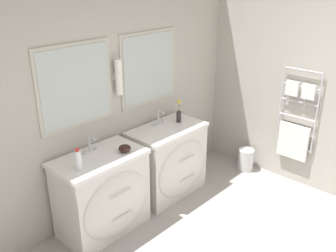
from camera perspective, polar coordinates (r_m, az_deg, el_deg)
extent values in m
cube|color=#B2ADA3|center=(4.02, -9.82, 4.07)|extent=(5.53, 0.06, 2.60)
cube|color=#BCB7A8|center=(3.74, -13.87, 5.94)|extent=(0.85, 0.01, 0.83)
cube|color=#B2BCBA|center=(3.73, -13.78, 5.91)|extent=(0.78, 0.01, 0.76)
cube|color=#BCB7A8|center=(4.33, -2.91, 8.84)|extent=(0.85, 0.01, 0.83)
cube|color=#B2BCBA|center=(4.33, -2.81, 8.82)|extent=(0.78, 0.01, 0.76)
cylinder|color=white|center=(3.98, -7.53, 7.41)|extent=(0.08, 0.08, 0.38)
cube|color=silver|center=(4.01, -7.98, 7.53)|extent=(0.05, 0.02, 0.08)
cube|color=#B2ADA3|center=(4.81, 19.53, 6.18)|extent=(0.06, 4.36, 2.60)
cylinder|color=silver|center=(4.75, 21.73, 1.66)|extent=(0.02, 0.02, 1.04)
cylinder|color=silver|center=(4.92, 16.76, 3.04)|extent=(0.02, 0.02, 1.04)
cylinder|color=silver|center=(4.69, 19.97, 7.99)|extent=(0.02, 0.47, 0.02)
cylinder|color=silver|center=(4.74, 19.66, 5.70)|extent=(0.02, 0.47, 0.02)
cylinder|color=silver|center=(4.80, 19.35, 3.46)|extent=(0.02, 0.47, 0.02)
cylinder|color=silver|center=(4.86, 19.06, 1.28)|extent=(0.02, 0.47, 0.02)
cylinder|color=silver|center=(4.93, 18.77, -0.84)|extent=(0.02, 0.47, 0.02)
cylinder|color=silver|center=(5.01, 18.49, -2.91)|extent=(0.02, 0.47, 0.02)
cube|color=white|center=(4.97, 18.50, -2.25)|extent=(0.04, 0.39, 0.45)
cube|color=white|center=(4.70, 20.63, 4.90)|extent=(0.04, 0.16, 0.18)
cube|color=white|center=(4.77, 18.39, 5.47)|extent=(0.04, 0.16, 0.18)
cube|color=silver|center=(3.99, -10.05, -10.35)|extent=(0.89, 0.51, 0.82)
ellipsoid|color=silver|center=(3.82, -7.67, -11.84)|extent=(0.82, 0.11, 0.69)
cube|color=white|center=(3.77, -10.49, -4.83)|extent=(0.92, 0.53, 0.04)
ellipsoid|color=white|center=(3.76, -10.24, -5.17)|extent=(0.39, 0.34, 0.07)
cylinder|color=silver|center=(3.68, -7.13, -10.15)|extent=(0.25, 0.01, 0.01)
cylinder|color=silver|center=(3.83, -6.94, -13.45)|extent=(0.25, 0.01, 0.01)
cube|color=silver|center=(4.55, -0.14, -5.50)|extent=(0.89, 0.51, 0.82)
ellipsoid|color=silver|center=(4.40, 2.30, -6.57)|extent=(0.82, 0.11, 0.69)
cube|color=white|center=(4.36, -0.14, -0.50)|extent=(0.92, 0.53, 0.04)
ellipsoid|color=white|center=(4.35, 0.10, -0.78)|extent=(0.39, 0.34, 0.07)
cylinder|color=silver|center=(4.29, 3.00, -4.94)|extent=(0.25, 0.01, 0.01)
cylinder|color=silver|center=(4.41, 2.93, -7.96)|extent=(0.25, 0.01, 0.01)
cylinder|color=silver|center=(3.83, -11.88, -2.69)|extent=(0.02, 0.02, 0.18)
cylinder|color=silver|center=(3.76, -11.53, -1.84)|extent=(0.02, 0.10, 0.02)
cylinder|color=silver|center=(3.82, -12.64, -3.97)|extent=(0.03, 0.03, 0.04)
cylinder|color=silver|center=(3.89, -10.96, -3.32)|extent=(0.03, 0.03, 0.04)
cylinder|color=silver|center=(4.41, -1.47, 1.30)|extent=(0.02, 0.02, 0.18)
cylinder|color=silver|center=(4.35, -1.02, 2.10)|extent=(0.02, 0.10, 0.02)
cylinder|color=silver|center=(4.39, -2.10, 0.20)|extent=(0.03, 0.03, 0.04)
cylinder|color=silver|center=(4.48, -0.84, 0.70)|extent=(0.03, 0.03, 0.04)
cylinder|color=silver|center=(3.51, -13.52, -5.14)|extent=(0.06, 0.06, 0.19)
cylinder|color=red|center=(3.46, -13.69, -3.53)|extent=(0.04, 0.04, 0.02)
ellipsoid|color=black|center=(3.79, -6.62, -3.41)|extent=(0.13, 0.13, 0.08)
cylinder|color=#332D2D|center=(4.49, 1.65, 1.44)|extent=(0.06, 0.06, 0.14)
cylinder|color=#477238|center=(4.45, 1.67, 3.00)|extent=(0.01, 0.01, 0.12)
sphere|color=#E5BF47|center=(4.43, 1.68, 3.75)|extent=(0.05, 0.05, 0.05)
cylinder|color=silver|center=(5.28, 11.76, -5.02)|extent=(0.21, 0.21, 0.30)
torus|color=silver|center=(5.21, 11.88, -3.62)|extent=(0.21, 0.21, 0.01)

